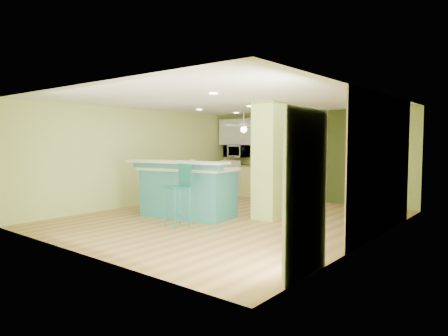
{
  "coord_description": "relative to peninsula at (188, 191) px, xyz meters",
  "views": [
    {
      "loc": [
        5.23,
        -6.72,
        1.69
      ],
      "look_at": [
        -0.5,
        0.4,
        1.06
      ],
      "focal_mm": 32.0,
      "sensor_mm": 36.0,
      "label": 1
    }
  ],
  "objects": [
    {
      "name": "ceiling",
      "position": [
        0.88,
        0.4,
        1.92
      ],
      "size": [
        6.0,
        7.0,
        0.01
      ],
      "primitive_type": "cube",
      "color": "white",
      "rests_on": "wall_back"
    },
    {
      "name": "peninsula",
      "position": [
        0.0,
        0.0,
        0.0
      ],
      "size": [
        2.4,
        1.62,
        1.26
      ],
      "rotation": [
        0.0,
        0.0,
        0.18
      ],
      "color": "teal",
      "rests_on": "floor"
    },
    {
      "name": "upper_cabinets",
      "position": [
        -0.42,
        3.72,
        1.37
      ],
      "size": [
        3.2,
        0.34,
        0.8
      ],
      "primitive_type": "cube",
      "color": "silver",
      "rests_on": "wall_back"
    },
    {
      "name": "microwave",
      "position": [
        -1.37,
        3.6,
        0.77
      ],
      "size": [
        0.7,
        0.48,
        0.39
      ],
      "primitive_type": "imported",
      "color": "white",
      "rests_on": "wall_back"
    },
    {
      "name": "stove",
      "position": [
        -1.37,
        3.59,
        -0.12
      ],
      "size": [
        0.76,
        0.66,
        1.08
      ],
      "color": "silver",
      "rests_on": "floor"
    },
    {
      "name": "kitchen_run",
      "position": [
        -0.42,
        3.6,
        -0.11
      ],
      "size": [
        3.25,
        0.63,
        0.94
      ],
      "color": "#E9DE79",
      "rests_on": "floor"
    },
    {
      "name": "floor",
      "position": [
        0.88,
        0.4,
        -0.59
      ],
      "size": [
        6.0,
        7.0,
        0.01
      ],
      "primitive_type": "cube",
      "color": "#9F6F37",
      "rests_on": "ground"
    },
    {
      "name": "column",
      "position": [
        1.53,
        0.9,
        0.67
      ],
      "size": [
        0.55,
        0.55,
        2.5
      ],
      "primitive_type": "cube",
      "color": "#BFDE66",
      "rests_on": "floor"
    },
    {
      "name": "french_door",
      "position": [
        3.85,
        -1.9,
        0.47
      ],
      "size": [
        0.04,
        1.08,
        2.1
      ],
      "primitive_type": "cube",
      "color": "silver",
      "rests_on": "floor"
    },
    {
      "name": "wall_back",
      "position": [
        0.88,
        3.9,
        0.67
      ],
      "size": [
        6.0,
        0.01,
        2.5
      ],
      "primitive_type": "cube",
      "color": "#CBDA75",
      "rests_on": "floor"
    },
    {
      "name": "fruit_bowl",
      "position": [
        -0.37,
        3.51,
        0.39
      ],
      "size": [
        0.36,
        0.36,
        0.07
      ],
      "primitive_type": "imported",
      "rotation": [
        0.0,
        0.0,
        -0.42
      ],
      "color": "#321D14",
      "rests_on": "kitchen_run"
    },
    {
      "name": "wall_decor",
      "position": [
        3.85,
        1.2,
        0.97
      ],
      "size": [
        0.03,
        0.9,
        0.7
      ],
      "primitive_type": "cube",
      "color": "brown",
      "rests_on": "wood_panel"
    },
    {
      "name": "bar_stool",
      "position": [
        0.63,
        -0.85,
        0.24
      ],
      "size": [
        0.47,
        0.47,
        1.23
      ],
      "rotation": [
        0.0,
        0.0,
        -0.18
      ],
      "color": "teal",
      "rests_on": "floor"
    },
    {
      "name": "wood_panel",
      "position": [
        3.87,
        1.0,
        0.67
      ],
      "size": [
        0.02,
        3.4,
        2.5
      ],
      "primitive_type": "cube",
      "color": "#927B53",
      "rests_on": "floor"
    },
    {
      "name": "interior_door",
      "position": [
        1.08,
        3.86,
        0.42
      ],
      "size": [
        0.82,
        0.05,
        2.0
      ],
      "primitive_type": "cube",
      "color": "silver",
      "rests_on": "floor"
    },
    {
      "name": "canister",
      "position": [
        -0.06,
        0.21,
        0.59
      ],
      "size": [
        0.14,
        0.14,
        0.16
      ],
      "primitive_type": "cylinder",
      "color": "yellow",
      "rests_on": "peninsula"
    },
    {
      "name": "wall_right",
      "position": [
        3.89,
        0.4,
        0.67
      ],
      "size": [
        0.01,
        7.0,
        2.5
      ],
      "primitive_type": "cube",
      "color": "#CBDA75",
      "rests_on": "floor"
    },
    {
      "name": "wall_front",
      "position": [
        0.88,
        -3.11,
        0.67
      ],
      "size": [
        6.0,
        0.01,
        2.5
      ],
      "primitive_type": "cube",
      "color": "#CBDA75",
      "rests_on": "floor"
    },
    {
      "name": "olive_accent",
      "position": [
        1.08,
        3.88,
        0.67
      ],
      "size": [
        2.2,
        0.02,
        2.5
      ],
      "primitive_type": "cube",
      "color": "#3C471C",
      "rests_on": "floor"
    },
    {
      "name": "ceiling_fan",
      "position": [
        -0.22,
        2.4,
        1.5
      ],
      "size": [
        1.41,
        1.41,
        0.61
      ],
      "color": "silver",
      "rests_on": "ceiling"
    },
    {
      "name": "pendant_lamp",
      "position": [
        3.53,
        1.15,
        1.3
      ],
      "size": [
        0.14,
        0.14,
        0.69
      ],
      "color": "silver",
      "rests_on": "ceiling"
    },
    {
      "name": "wall_left",
      "position": [
        -2.12,
        0.4,
        0.67
      ],
      "size": [
        0.01,
        7.0,
        2.5
      ],
      "primitive_type": "cube",
      "color": "#CBDA75",
      "rests_on": "floor"
    },
    {
      "name": "side_counter",
      "position": [
        3.58,
        1.4,
        -0.16
      ],
      "size": [
        0.56,
        1.31,
        0.84
      ],
      "color": "teal",
      "rests_on": "floor"
    }
  ]
}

